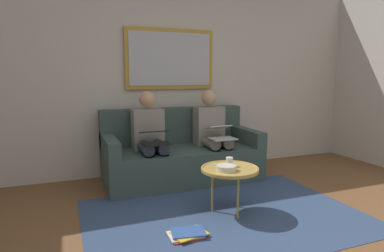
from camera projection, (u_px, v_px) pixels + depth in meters
wall_rear at (168, 78)px, 4.59m from camera, size 6.00×0.12×2.60m
area_rug at (224, 215)px, 3.18m from camera, size 2.60×1.80×0.01m
couch at (180, 155)px, 4.30m from camera, size 1.95×0.90×0.90m
framed_mirror at (170, 59)px, 4.47m from camera, size 1.23×0.05×0.80m
coffee_table at (230, 170)px, 3.19m from camera, size 0.56×0.56×0.46m
cup at (229, 162)px, 3.24m from camera, size 0.07×0.07×0.09m
bowl at (226, 168)px, 3.10m from camera, size 0.19×0.19×0.05m
person_left at (212, 131)px, 4.34m from camera, size 0.38×0.58×1.14m
laptop_silver at (220, 132)px, 4.12m from camera, size 0.30×0.38×0.16m
person_right at (150, 135)px, 4.04m from camera, size 0.38×0.58×1.14m
laptop_black at (155, 137)px, 3.81m from camera, size 0.31×0.36×0.15m
magazine_stack at (187, 234)px, 2.76m from camera, size 0.33×0.26×0.04m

